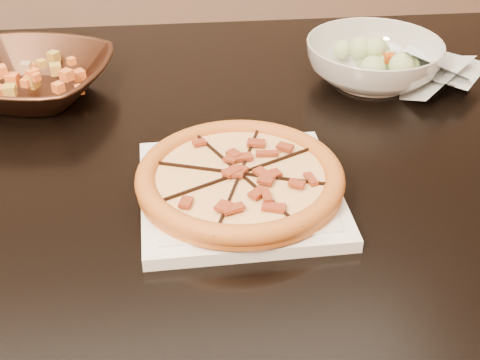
# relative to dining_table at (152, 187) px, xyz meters

# --- Properties ---
(dining_table) EXTENTS (1.55, 1.03, 0.75)m
(dining_table) POSITION_rel_dining_table_xyz_m (0.00, 0.00, 0.00)
(dining_table) COLOR black
(dining_table) RESTS_ON floor
(plate) EXTENTS (0.27, 0.27, 0.02)m
(plate) POSITION_rel_dining_table_xyz_m (0.12, -0.17, 0.10)
(plate) COLOR white
(plate) RESTS_ON dining_table
(pizza) EXTENTS (0.28, 0.28, 0.03)m
(pizza) POSITION_rel_dining_table_xyz_m (0.12, -0.17, 0.13)
(pizza) COLOR #CD6431
(pizza) RESTS_ON plate
(bronze_bowl) EXTENTS (0.34, 0.34, 0.07)m
(bronze_bowl) POSITION_rel_dining_table_xyz_m (-0.19, 0.18, 0.12)
(bronze_bowl) COLOR #4E2E1F
(bronze_bowl) RESTS_ON dining_table
(mixed_dish) EXTENTS (0.12, 0.12, 0.03)m
(mixed_dish) POSITION_rel_dining_table_xyz_m (-0.19, 0.17, 0.17)
(mixed_dish) COLOR tan
(mixed_dish) RESTS_ON bronze_bowl
(salad_bowl) EXTENTS (0.26, 0.26, 0.08)m
(salad_bowl) POSITION_rel_dining_table_xyz_m (0.41, 0.15, 0.13)
(salad_bowl) COLOR silver
(salad_bowl) RESTS_ON dining_table
(salad) EXTENTS (0.12, 0.11, 0.04)m
(salad) POSITION_rel_dining_table_xyz_m (0.41, 0.15, 0.18)
(salad) COLOR #BCDF92
(salad) RESTS_ON salad_bowl
(cling_film) EXTENTS (0.21, 0.18, 0.05)m
(cling_film) POSITION_rel_dining_table_xyz_m (0.51, 0.12, 0.12)
(cling_film) COLOR silver
(cling_film) RESTS_ON dining_table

